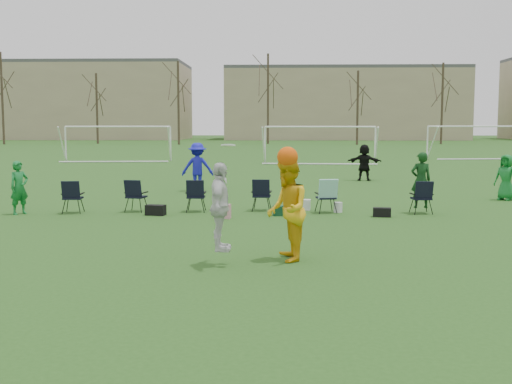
{
  "coord_description": "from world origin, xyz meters",
  "views": [
    {
      "loc": [
        1.16,
        -10.8,
        2.64
      ],
      "look_at": [
        0.73,
        2.13,
        1.25
      ],
      "focal_mm": 45.0,
      "sensor_mm": 36.0,
      "label": 1
    }
  ],
  "objects_px": {
    "goal_mid": "(320,134)",
    "goal_right": "(475,133)",
    "goal_left": "(118,133)",
    "fielder_black": "(364,162)",
    "fielder_blue": "(197,167)",
    "fielder_green_near": "(19,188)",
    "fielder_green_far": "(506,177)",
    "center_contest": "(267,208)"
  },
  "relations": [
    {
      "from": "goal_left",
      "to": "goal_mid",
      "type": "height_order",
      "value": "same"
    },
    {
      "from": "fielder_green_near",
      "to": "goal_mid",
      "type": "distance_m",
      "value": 26.64
    },
    {
      "from": "fielder_black",
      "to": "goal_mid",
      "type": "distance_m",
      "value": 13.27
    },
    {
      "from": "fielder_blue",
      "to": "fielder_black",
      "type": "height_order",
      "value": "fielder_blue"
    },
    {
      "from": "center_contest",
      "to": "goal_left",
      "type": "relative_size",
      "value": 0.31
    },
    {
      "from": "fielder_black",
      "to": "fielder_blue",
      "type": "bearing_deg",
      "value": 45.0
    },
    {
      "from": "fielder_green_near",
      "to": "goal_right",
      "type": "bearing_deg",
      "value": 2.12
    },
    {
      "from": "fielder_green_near",
      "to": "center_contest",
      "type": "relative_size",
      "value": 0.69
    },
    {
      "from": "fielder_black",
      "to": "center_contest",
      "type": "xyz_separation_m",
      "value": [
        -4.2,
        -17.61,
        0.21
      ]
    },
    {
      "from": "fielder_black",
      "to": "fielder_green_near",
      "type": "bearing_deg",
      "value": 55.53
    },
    {
      "from": "goal_mid",
      "to": "fielder_green_far",
      "type": "bearing_deg",
      "value": -72.22
    },
    {
      "from": "fielder_green_far",
      "to": "goal_right",
      "type": "bearing_deg",
      "value": 119.87
    },
    {
      "from": "fielder_green_far",
      "to": "goal_mid",
      "type": "relative_size",
      "value": 0.21
    },
    {
      "from": "fielder_blue",
      "to": "fielder_black",
      "type": "relative_size",
      "value": 1.12
    },
    {
      "from": "center_contest",
      "to": "goal_mid",
      "type": "relative_size",
      "value": 0.31
    },
    {
      "from": "fielder_black",
      "to": "goal_left",
      "type": "distance_m",
      "value": 21.49
    },
    {
      "from": "goal_mid",
      "to": "goal_right",
      "type": "distance_m",
      "value": 13.42
    },
    {
      "from": "goal_left",
      "to": "fielder_blue",
      "type": "bearing_deg",
      "value": -73.03
    },
    {
      "from": "fielder_green_far",
      "to": "fielder_blue",
      "type": "bearing_deg",
      "value": -148.66
    },
    {
      "from": "fielder_blue",
      "to": "fielder_black",
      "type": "bearing_deg",
      "value": -150.08
    },
    {
      "from": "fielder_black",
      "to": "goal_right",
      "type": "xyz_separation_m",
      "value": [
        10.82,
        19.17,
        1.08
      ]
    },
    {
      "from": "fielder_green_far",
      "to": "goal_right",
      "type": "xyz_separation_m",
      "value": [
        6.96,
        26.57,
        1.13
      ]
    },
    {
      "from": "fielder_blue",
      "to": "goal_left",
      "type": "distance_m",
      "value": 21.58
    },
    {
      "from": "goal_mid",
      "to": "fielder_green_near",
      "type": "bearing_deg",
      "value": -108.82
    },
    {
      "from": "fielder_black",
      "to": "fielder_green_far",
      "type": "bearing_deg",
      "value": 128.46
    },
    {
      "from": "fielder_green_far",
      "to": "fielder_black",
      "type": "relative_size",
      "value": 0.94
    },
    {
      "from": "fielder_green_near",
      "to": "center_contest",
      "type": "xyz_separation_m",
      "value": [
        7.31,
        -6.25,
        0.27
      ]
    },
    {
      "from": "fielder_green_near",
      "to": "goal_left",
      "type": "bearing_deg",
      "value": 46.18
    },
    {
      "from": "fielder_black",
      "to": "center_contest",
      "type": "bearing_deg",
      "value": 87.48
    },
    {
      "from": "fielder_green_near",
      "to": "goal_mid",
      "type": "relative_size",
      "value": 0.21
    },
    {
      "from": "fielder_green_near",
      "to": "fielder_green_far",
      "type": "height_order",
      "value": "fielder_green_far"
    },
    {
      "from": "fielder_black",
      "to": "center_contest",
      "type": "relative_size",
      "value": 0.74
    },
    {
      "from": "fielder_blue",
      "to": "goal_mid",
      "type": "relative_size",
      "value": 0.25
    },
    {
      "from": "fielder_green_near",
      "to": "goal_right",
      "type": "relative_size",
      "value": 0.21
    },
    {
      "from": "fielder_blue",
      "to": "goal_right",
      "type": "bearing_deg",
      "value": -130.95
    },
    {
      "from": "fielder_black",
      "to": "goal_mid",
      "type": "height_order",
      "value": "goal_mid"
    },
    {
      "from": "center_contest",
      "to": "goal_right",
      "type": "xyz_separation_m",
      "value": [
        15.02,
        36.78,
        0.87
      ]
    },
    {
      "from": "goal_left",
      "to": "fielder_green_far",
      "type": "bearing_deg",
      "value": -54.84
    },
    {
      "from": "fielder_green_near",
      "to": "fielder_black",
      "type": "bearing_deg",
      "value": -7.08
    },
    {
      "from": "fielder_green_near",
      "to": "center_contest",
      "type": "bearing_deg",
      "value": -92.24
    },
    {
      "from": "fielder_green_far",
      "to": "goal_left",
      "type": "relative_size",
      "value": 0.21
    },
    {
      "from": "goal_mid",
      "to": "goal_right",
      "type": "xyz_separation_m",
      "value": [
        12.0,
        6.0,
        0.0
      ]
    }
  ]
}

